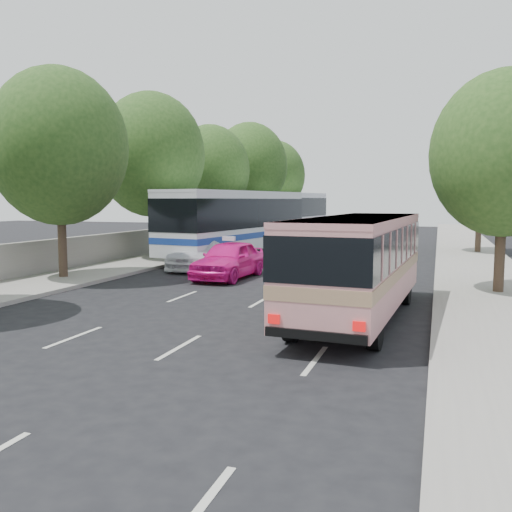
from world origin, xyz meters
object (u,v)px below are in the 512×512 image
at_px(tour_coach_front, 238,218).
at_px(pink_bus, 360,256).
at_px(white_pickup, 203,253).
at_px(tour_coach_rear, 288,211).
at_px(pink_taxi, 229,259).

bearing_deg(tour_coach_front, pink_bus, -49.55).
relative_size(white_pickup, tour_coach_front, 0.41).
bearing_deg(pink_bus, tour_coach_rear, 112.19).
relative_size(pink_bus, tour_coach_rear, 0.67).
xyz_separation_m(white_pickup, tour_coach_rear, (-1.80, 22.48, 1.65)).
bearing_deg(white_pickup, tour_coach_front, 87.46).
distance_m(pink_bus, white_pickup, 12.89).
bearing_deg(pink_bus, tour_coach_front, 125.88).
bearing_deg(tour_coach_rear, white_pickup, -79.03).
distance_m(white_pickup, tour_coach_front, 5.18).
distance_m(pink_taxi, tour_coach_rear, 25.70).
bearing_deg(pink_bus, white_pickup, 137.80).
height_order(pink_taxi, white_pickup, pink_taxi).
bearing_deg(tour_coach_rear, tour_coach_front, -77.75).
bearing_deg(tour_coach_front, white_pickup, -82.09).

